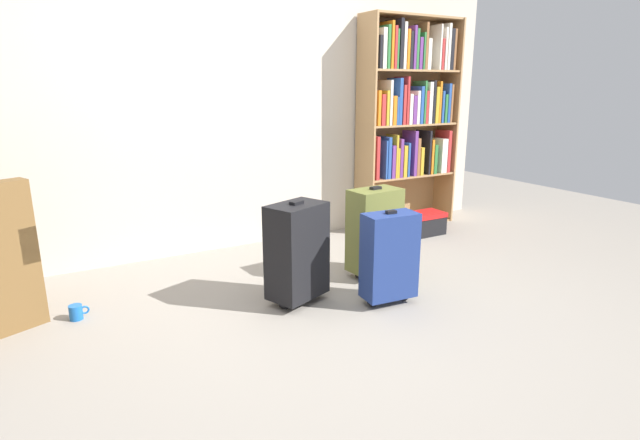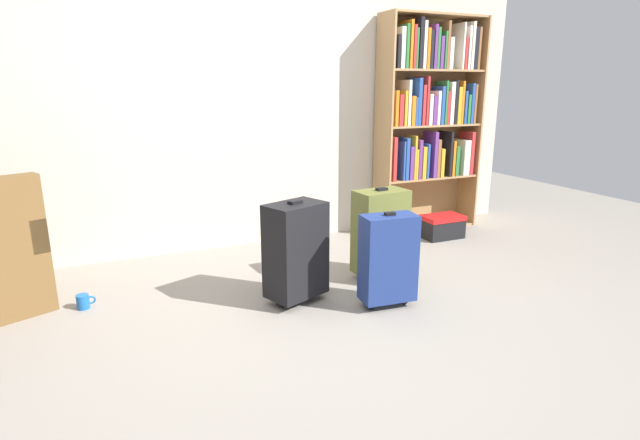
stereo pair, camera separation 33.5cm
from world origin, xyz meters
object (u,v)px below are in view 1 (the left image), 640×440
(suitcase_navy_blue, at_px, (389,256))
(suitcase_olive, at_px, (374,230))
(bookshelf, at_px, (408,111))
(mug, at_px, (76,312))
(suitcase_black, at_px, (297,251))
(storage_box, at_px, (424,223))

(suitcase_navy_blue, relative_size, suitcase_olive, 0.92)
(bookshelf, height_order, suitcase_navy_blue, bookshelf)
(mug, relative_size, suitcase_navy_blue, 0.19)
(suitcase_navy_blue, xyz_separation_m, suitcase_black, (-0.52, 0.32, 0.03))
(bookshelf, height_order, suitcase_olive, bookshelf)
(mug, xyz_separation_m, suitcase_navy_blue, (1.85, -0.78, 0.29))
(mug, bearing_deg, bookshelf, 12.99)
(storage_box, xyz_separation_m, suitcase_black, (-1.82, -0.81, 0.25))
(bookshelf, relative_size, suitcase_navy_blue, 3.22)
(storage_box, xyz_separation_m, suitcase_navy_blue, (-1.30, -1.12, 0.22))
(storage_box, relative_size, suitcase_navy_blue, 0.61)
(storage_box, bearing_deg, mug, -173.69)
(suitcase_black, height_order, suitcase_olive, suitcase_black)
(storage_box, distance_m, suitcase_black, 2.01)
(bookshelf, relative_size, suitcase_black, 2.95)
(mug, height_order, suitcase_black, suitcase_black)
(suitcase_black, xyz_separation_m, suitcase_olive, (0.74, 0.15, -0.00))
(mug, bearing_deg, suitcase_navy_blue, -22.78)
(bookshelf, height_order, mug, bookshelf)
(mug, distance_m, suitcase_navy_blue, 2.02)
(suitcase_olive, bearing_deg, suitcase_black, -168.43)
(mug, relative_size, storage_box, 0.31)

